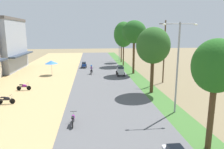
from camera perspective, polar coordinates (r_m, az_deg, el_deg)
parked_motorbike_fourth at (r=24.35m, az=-27.06°, el=-6.10°), size 1.80×0.54×0.94m
parked_motorbike_fifth at (r=29.03m, az=-23.04°, el=-3.04°), size 1.80×0.54×0.94m
vendor_umbrella at (r=37.48m, az=-16.35°, el=3.28°), size 2.20×2.20×2.52m
median_tree_nearest at (r=13.79m, az=26.65°, el=1.85°), size 2.85×2.85×7.02m
median_tree_second at (r=25.38m, az=11.23°, el=7.74°), size 4.05×4.05×7.96m
median_tree_third at (r=37.12m, az=6.11°, el=11.47°), size 4.18×4.18×9.37m
median_tree_fourth at (r=46.21m, az=3.20°, el=10.92°), size 4.27×4.27×9.60m
median_tree_fifth at (r=51.66m, az=2.60°, el=10.44°), size 2.80×2.80×8.20m
streetlamp_near at (r=19.42m, az=17.60°, el=3.21°), size 3.16×0.20×8.22m
streetlamp_mid at (r=55.23m, az=2.02°, el=8.86°), size 3.16×0.20×8.28m
utility_pole_near at (r=31.23m, az=14.15°, el=6.28°), size 1.80×0.20×9.06m
car_van_silver at (r=35.50m, az=2.29°, el=1.20°), size 1.19×2.41×1.67m
car_hatchback_blue at (r=43.90m, az=-7.69°, el=2.74°), size 1.04×2.00×1.23m
motorbike_ahead_second at (r=17.38m, az=-10.63°, el=-11.81°), size 0.54×1.80×0.94m
motorbike_ahead_third at (r=37.08m, az=-5.68°, el=1.33°), size 0.54×1.80×1.66m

